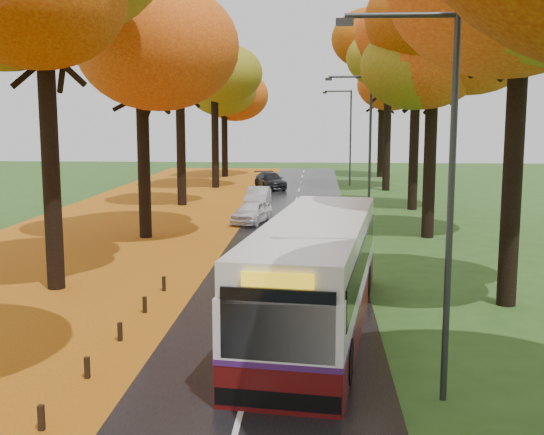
# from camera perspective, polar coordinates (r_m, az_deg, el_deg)

# --- Properties ---
(road) EXTENTS (6.50, 90.00, 0.04)m
(road) POSITION_cam_1_polar(r_m,az_deg,el_deg) (31.51, 1.07, -2.29)
(road) COLOR black
(road) RESTS_ON ground
(centre_line) EXTENTS (0.12, 90.00, 0.01)m
(centre_line) POSITION_cam_1_polar(r_m,az_deg,el_deg) (31.50, 1.07, -2.25)
(centre_line) COLOR silver
(centre_line) RESTS_ON road
(leaf_verge) EXTENTS (12.00, 90.00, 0.02)m
(leaf_verge) POSITION_cam_1_polar(r_m,az_deg,el_deg) (33.18, -14.66, -2.03)
(leaf_verge) COLOR #8F3D0D
(leaf_verge) RESTS_ON ground
(leaf_drift) EXTENTS (0.90, 90.00, 0.01)m
(leaf_drift) POSITION_cam_1_polar(r_m,az_deg,el_deg) (31.79, -4.44, -2.17)
(leaf_drift) COLOR #B47112
(leaf_drift) RESTS_ON road
(trees_left) EXTENTS (9.20, 74.00, 13.88)m
(trees_left) POSITION_cam_1_polar(r_m,az_deg,el_deg) (34.27, -11.18, 14.41)
(trees_left) COLOR black
(trees_left) RESTS_ON ground
(trees_right) EXTENTS (9.30, 74.20, 13.96)m
(trees_right) POSITION_cam_1_polar(r_m,az_deg,el_deg) (33.51, 14.09, 14.72)
(trees_right) COLOR black
(trees_right) RESTS_ON ground
(streetlamp_near) EXTENTS (2.45, 0.18, 8.00)m
(streetlamp_near) POSITION_cam_1_polar(r_m,az_deg,el_deg) (14.17, 13.79, 3.25)
(streetlamp_near) COLOR #333538
(streetlamp_near) RESTS_ON ground
(streetlamp_mid) EXTENTS (2.45, 0.18, 8.00)m
(streetlamp_mid) POSITION_cam_1_polar(r_m,az_deg,el_deg) (36.01, 7.81, 6.52)
(streetlamp_mid) COLOR #333538
(streetlamp_mid) RESTS_ON ground
(streetlamp_far) EXTENTS (2.45, 0.18, 8.00)m
(streetlamp_far) POSITION_cam_1_polar(r_m,az_deg,el_deg) (57.97, 6.34, 7.31)
(streetlamp_far) COLOR #333538
(streetlamp_far) RESTS_ON ground
(bus) EXTENTS (4.09, 11.80, 3.04)m
(bus) POSITION_cam_1_polar(r_m,az_deg,el_deg) (19.04, 3.67, -4.59)
(bus) COLOR #4A0B0C
(bus) RESTS_ON road
(car_white) EXTENTS (2.33, 3.93, 1.25)m
(car_white) POSITION_cam_1_polar(r_m,az_deg,el_deg) (37.54, -1.69, 0.48)
(car_white) COLOR white
(car_white) RESTS_ON road
(car_silver) EXTENTS (1.46, 3.97, 1.30)m
(car_silver) POSITION_cam_1_polar(r_m,az_deg,el_deg) (44.09, -1.17, 1.72)
(car_silver) COLOR #AAADB3
(car_silver) RESTS_ON road
(car_dark) EXTENTS (3.20, 4.87, 1.31)m
(car_dark) POSITION_cam_1_polar(r_m,az_deg,el_deg) (55.12, -0.15, 3.11)
(car_dark) COLOR black
(car_dark) RESTS_ON road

